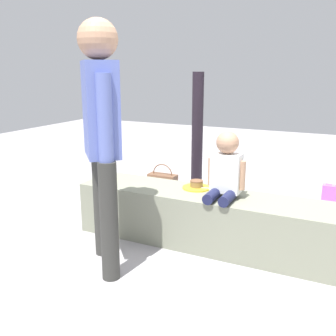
{
  "coord_description": "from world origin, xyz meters",
  "views": [
    {
      "loc": [
        0.72,
        -2.6,
        1.31
      ],
      "look_at": [
        -0.4,
        -0.31,
        0.66
      ],
      "focal_mm": 41.1,
      "sensor_mm": 36.0,
      "label": 1
    }
  ],
  "objects_px": {
    "water_bottle_near_gift": "(149,199)",
    "gift_bag": "(333,198)",
    "adult_standing": "(101,125)",
    "water_bottle_far_side": "(230,201)",
    "handbag_brown_canvas": "(163,183)",
    "cake_plate": "(197,186)",
    "child_seated": "(226,169)"
  },
  "relations": [
    {
      "from": "water_bottle_near_gift",
      "to": "handbag_brown_canvas",
      "type": "bearing_deg",
      "value": 102.89
    },
    {
      "from": "cake_plate",
      "to": "handbag_brown_canvas",
      "type": "height_order",
      "value": "cake_plate"
    },
    {
      "from": "cake_plate",
      "to": "gift_bag",
      "type": "height_order",
      "value": "cake_plate"
    },
    {
      "from": "gift_bag",
      "to": "water_bottle_near_gift",
      "type": "distance_m",
      "value": 1.75
    },
    {
      "from": "child_seated",
      "to": "handbag_brown_canvas",
      "type": "xyz_separation_m",
      "value": [
        -1.03,
        1.03,
        -0.51
      ]
    },
    {
      "from": "handbag_brown_canvas",
      "to": "gift_bag",
      "type": "bearing_deg",
      "value": 6.85
    },
    {
      "from": "cake_plate",
      "to": "water_bottle_far_side",
      "type": "distance_m",
      "value": 0.81
    },
    {
      "from": "water_bottle_near_gift",
      "to": "water_bottle_far_side",
      "type": "relative_size",
      "value": 1.17
    },
    {
      "from": "adult_standing",
      "to": "cake_plate",
      "type": "relative_size",
      "value": 7.19
    },
    {
      "from": "adult_standing",
      "to": "water_bottle_near_gift",
      "type": "relative_size",
      "value": 7.52
    },
    {
      "from": "child_seated",
      "to": "gift_bag",
      "type": "height_order",
      "value": "child_seated"
    },
    {
      "from": "child_seated",
      "to": "cake_plate",
      "type": "xyz_separation_m",
      "value": [
        -0.27,
        0.11,
        -0.19
      ]
    },
    {
      "from": "adult_standing",
      "to": "child_seated",
      "type": "bearing_deg",
      "value": 42.07
    },
    {
      "from": "cake_plate",
      "to": "gift_bag",
      "type": "distance_m",
      "value": 1.5
    },
    {
      "from": "child_seated",
      "to": "gift_bag",
      "type": "bearing_deg",
      "value": 61.08
    },
    {
      "from": "cake_plate",
      "to": "handbag_brown_canvas",
      "type": "relative_size",
      "value": 0.69
    },
    {
      "from": "gift_bag",
      "to": "water_bottle_far_side",
      "type": "xyz_separation_m",
      "value": [
        -0.88,
        -0.4,
        -0.04
      ]
    },
    {
      "from": "water_bottle_far_side",
      "to": "gift_bag",
      "type": "bearing_deg",
      "value": 24.17
    },
    {
      "from": "child_seated",
      "to": "water_bottle_near_gift",
      "type": "distance_m",
      "value": 1.17
    },
    {
      "from": "water_bottle_far_side",
      "to": "water_bottle_near_gift",
      "type": "bearing_deg",
      "value": -154.99
    },
    {
      "from": "adult_standing",
      "to": "gift_bag",
      "type": "xyz_separation_m",
      "value": [
        1.33,
        1.82,
        -0.84
      ]
    },
    {
      "from": "water_bottle_near_gift",
      "to": "adult_standing",
      "type": "bearing_deg",
      "value": -76.37
    },
    {
      "from": "water_bottle_far_side",
      "to": "adult_standing",
      "type": "bearing_deg",
      "value": -107.32
    },
    {
      "from": "water_bottle_far_side",
      "to": "cake_plate",
      "type": "bearing_deg",
      "value": -95.06
    },
    {
      "from": "water_bottle_far_side",
      "to": "handbag_brown_canvas",
      "type": "distance_m",
      "value": 0.85
    },
    {
      "from": "cake_plate",
      "to": "handbag_brown_canvas",
      "type": "bearing_deg",
      "value": 129.77
    },
    {
      "from": "child_seated",
      "to": "water_bottle_near_gift",
      "type": "bearing_deg",
      "value": 150.82
    },
    {
      "from": "water_bottle_near_gift",
      "to": "gift_bag",
      "type": "bearing_deg",
      "value": 24.55
    },
    {
      "from": "water_bottle_far_side",
      "to": "handbag_brown_canvas",
      "type": "height_order",
      "value": "handbag_brown_canvas"
    },
    {
      "from": "cake_plate",
      "to": "child_seated",
      "type": "bearing_deg",
      "value": -23.06
    },
    {
      "from": "gift_bag",
      "to": "cake_plate",
      "type": "bearing_deg",
      "value": -130.23
    },
    {
      "from": "adult_standing",
      "to": "water_bottle_far_side",
      "type": "relative_size",
      "value": 8.79
    }
  ]
}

